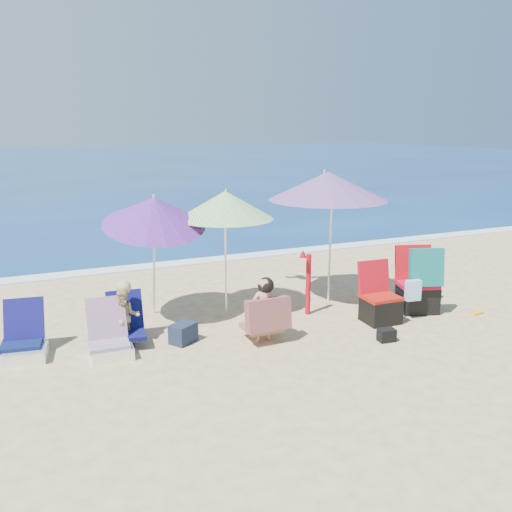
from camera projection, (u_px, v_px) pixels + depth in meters
name	position (u px, v px, depth m)	size (l,w,h in m)	color
ground	(302.00, 342.00, 7.74)	(120.00, 120.00, 0.00)	#D8BC84
sea	(63.00, 162.00, 47.76)	(120.00, 80.00, 0.12)	navy
foam	(197.00, 262.00, 12.27)	(120.00, 0.50, 0.04)	white
umbrella_turquoise	(328.00, 186.00, 9.06)	(2.72, 2.72, 2.35)	white
umbrella_striped	(225.00, 205.00, 8.52)	(1.74, 1.74, 2.10)	white
umbrella_blue	(154.00, 211.00, 8.12)	(1.61, 1.67, 2.19)	white
furled_umbrella	(307.00, 279.00, 8.72)	(0.28, 0.20, 1.14)	#AF0C19
chair_navy	(24.00, 343.00, 7.19)	(0.63, 0.79, 0.75)	#0B1540
chair_rainbow	(110.00, 341.00, 7.25)	(0.58, 0.69, 0.75)	#D24A5A
camp_chair_left	(380.00, 304.00, 8.49)	(0.58, 0.58, 0.97)	#A5170B
camp_chair_right	(418.00, 288.00, 8.93)	(0.90, 0.86, 1.15)	#B70D2B
person_center	(265.00, 311.00, 7.63)	(0.66, 0.54, 0.97)	tan
person_left	(125.00, 316.00, 7.54)	(0.59, 0.73, 0.94)	tan
bag_navy_a	(183.00, 333.00, 7.69)	(0.45, 0.42, 0.29)	#192237
bag_navy_b	(385.00, 302.00, 9.08)	(0.44, 0.41, 0.27)	#171D33
bag_black_b	(387.00, 335.00, 7.74)	(0.26, 0.20, 0.19)	black
orange_item	(477.00, 313.00, 8.89)	(0.25, 0.15, 0.03)	#FFA21A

